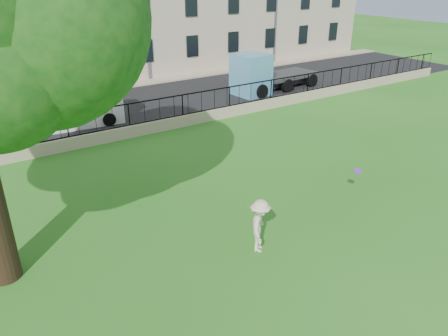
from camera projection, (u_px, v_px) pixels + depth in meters
ground at (291, 256)px, 12.87m from camera, size 120.00×120.00×0.00m
retaining_wall at (130, 131)px, 21.82m from camera, size 50.00×0.40×0.60m
iron_railing at (129, 115)px, 21.46m from camera, size 50.00×0.05×1.13m
street at (99, 113)px, 25.49m from camera, size 60.00×9.00×0.01m
sidewalk at (73, 93)px, 29.40m from camera, size 60.00×1.40×0.12m
man at (260, 226)px, 12.81m from camera, size 1.18×1.22×1.67m
frisbee at (358, 171)px, 15.20m from camera, size 0.35×0.34×0.12m
white_van at (68, 105)px, 23.04m from camera, size 5.49×2.52×2.24m
blue_truck at (275, 70)px, 29.91m from camera, size 6.53×2.78×2.67m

